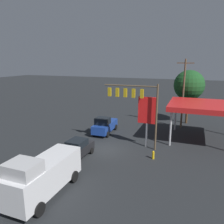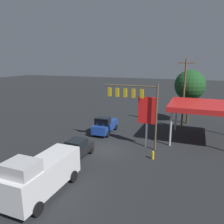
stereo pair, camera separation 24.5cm
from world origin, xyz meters
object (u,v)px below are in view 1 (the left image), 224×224
Objects in this scene: traffic_signal_assembly at (134,99)px; street_tree at (189,85)px; utility_pole at (183,92)px; price_sign at (147,112)px; delivery_truck at (43,175)px; pickup_parked at (105,125)px; fire_hydrant at (153,155)px; sedan_waiting at (77,149)px.

street_tree is (-5.38, -12.59, 0.41)m from traffic_signal_assembly.
utility_pole is 1.71× the size of price_sign.
delivery_truck is 26.26m from street_tree.
street_tree is at bearing 129.95° from pickup_parked.
fire_hydrant is (-7.90, 5.83, -0.67)m from pickup_parked.
sedan_waiting is at bearing 1.01° from pickup_parked.
price_sign is 0.70× the size of street_tree.
utility_pole is 13.48m from fire_hydrant.
price_sign is 1.33× the size of sedan_waiting.
traffic_signal_assembly is at bearing 66.87° from street_tree.
pickup_parked is (1.37, -14.98, -0.58)m from delivery_truck.
pickup_parked is at bearing -174.63° from delivery_truck.
sedan_waiting is 20.91m from street_tree.
sedan_waiting is (4.70, 4.98, -4.78)m from traffic_signal_assembly.
sedan_waiting is 6.78m from delivery_truck.
utility_pole is 11.56× the size of fire_hydrant.
utility_pole reaches higher than pickup_parked.
traffic_signal_assembly is 12.87m from delivery_truck.
utility_pole is at bearing -98.76° from fire_hydrant.
traffic_signal_assembly is at bearing 19.69° from price_sign.
sedan_waiting is 7.94m from fire_hydrant.
price_sign is 8.83m from sedan_waiting.
utility_pole is 12.55m from pickup_parked.
utility_pole is at bearing -115.56° from traffic_signal_assembly.
traffic_signal_assembly is 7.63m from pickup_parked.
price_sign is 13.42m from delivery_truck.
price_sign reaches higher than delivery_truck.
street_tree reaches higher than fire_hydrant.
traffic_signal_assembly is 13.69m from street_tree.
sedan_waiting is 8.33m from pickup_parked.
street_tree is at bearing -113.13° from traffic_signal_assembly.
fire_hydrant is (-2.82, 2.49, -5.30)m from traffic_signal_assembly.
utility_pole is at bearing 122.23° from pickup_parked.
pickup_parked reaches higher than fire_hydrant.
fire_hydrant is at bearing 80.39° from street_tree.
street_tree is (-3.95, -12.08, 1.98)m from price_sign.
traffic_signal_assembly is 10.98m from utility_pole.
price_sign is (3.30, 9.39, -1.21)m from utility_pole.
traffic_signal_assembly is at bearing -41.44° from fire_hydrant.
pickup_parked is at bearing -33.33° from traffic_signal_assembly.
street_tree reaches higher than price_sign.
price_sign is at bearing 71.90° from street_tree.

